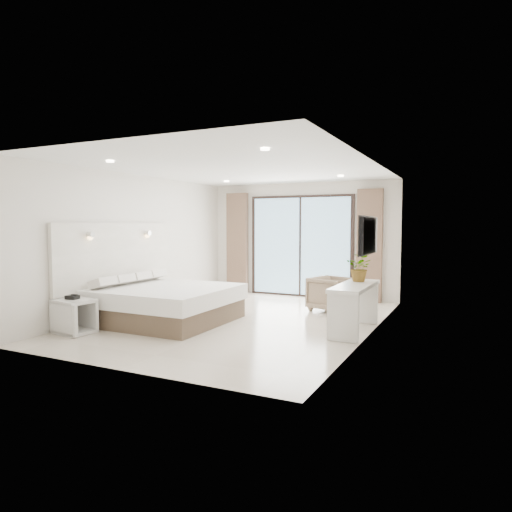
% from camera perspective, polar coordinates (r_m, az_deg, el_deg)
% --- Properties ---
extents(ground, '(6.20, 6.20, 0.00)m').
position_cam_1_polar(ground, '(8.27, -1.90, -8.06)').
color(ground, beige).
rests_on(ground, ground).
extents(room_shell, '(4.62, 6.22, 2.72)m').
position_cam_1_polar(room_shell, '(8.78, -1.02, 3.05)').
color(room_shell, silver).
rests_on(room_shell, ground).
extents(bed, '(2.22, 2.12, 0.76)m').
position_cam_1_polar(bed, '(8.30, -11.38, -5.80)').
color(bed, brown).
rests_on(bed, ground).
extents(nightstand, '(0.65, 0.57, 0.54)m').
position_cam_1_polar(nightstand, '(7.83, -21.78, -7.00)').
color(nightstand, silver).
rests_on(nightstand, ground).
extents(phone, '(0.20, 0.16, 0.06)m').
position_cam_1_polar(phone, '(7.81, -21.98, -4.80)').
color(phone, black).
rests_on(phone, nightstand).
extents(console_desk, '(0.49, 1.56, 0.77)m').
position_cam_1_polar(console_desk, '(7.47, 12.21, -5.07)').
color(console_desk, silver).
rests_on(console_desk, ground).
extents(plant, '(0.50, 0.53, 0.37)m').
position_cam_1_polar(plant, '(7.78, 12.89, -1.81)').
color(plant, '#33662D').
rests_on(plant, console_desk).
extents(armchair, '(0.88, 0.91, 0.76)m').
position_cam_1_polar(armchair, '(9.18, 9.44, -4.50)').
color(armchair, '#877258').
rests_on(armchair, ground).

